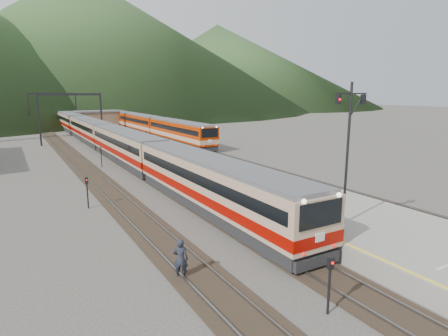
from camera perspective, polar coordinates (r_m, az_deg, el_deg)
ground at (r=16.81m, az=21.35°, el=-18.54°), size 400.00×400.00×0.00m
track_main at (r=50.81m, az=-16.28°, el=1.87°), size 2.60×200.00×0.23m
track_far at (r=49.89m, az=-21.85°, el=1.33°), size 2.60×200.00×0.23m
track_second at (r=54.63m, az=-4.50°, el=2.95°), size 2.60×200.00×0.23m
platform at (r=50.47m, az=-9.58°, el=2.61°), size 8.00×100.00×1.00m
gantry_near at (r=64.43m, az=-22.33°, el=8.37°), size 9.55×0.25×8.00m
gantry_far at (r=89.24m, az=-24.62°, el=8.84°), size 9.55×0.25×8.00m
station_shed at (r=88.65m, az=-18.86°, el=7.29°), size 9.40×4.40×3.10m
hill_b at (r=244.14m, az=-21.03°, el=17.71°), size 220.00×220.00×75.00m
hill_c at (r=250.92m, az=-0.99°, el=15.39°), size 160.00×160.00×50.00m
main_train at (r=55.27m, az=-17.64°, el=4.67°), size 3.07×83.99×3.74m
second_train at (r=77.91m, az=-12.67°, el=6.72°), size 2.93×60.15×3.58m
signal_mast at (r=21.05m, az=18.40°, el=4.04°), size 2.20×0.25×7.71m
short_signal_a at (r=14.89m, az=15.80°, el=-15.84°), size 0.24×0.19×2.27m
short_signal_b at (r=43.20m, az=-18.21°, el=1.99°), size 0.25×0.20×2.27m
short_signal_c at (r=28.30m, az=-20.14°, el=-2.95°), size 0.23×0.17×2.27m
worker at (r=17.16m, az=-6.63°, el=-13.60°), size 0.82×0.75×1.87m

